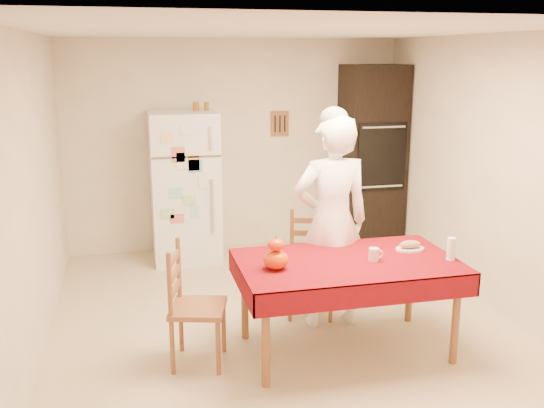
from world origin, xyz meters
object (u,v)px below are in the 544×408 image
object	(u,v)px
seated_woman	(332,223)
pumpkin_lower	(276,260)
bread_plate	(410,249)
oven_cabinet	(372,157)
wine_glass	(451,249)
coffee_mug	(374,254)
chair_far	(311,259)
refrigerator	(185,187)
chair_left	(189,301)
dining_table	(347,269)

from	to	relation	value
seated_woman	pumpkin_lower	bearing A→B (deg)	41.59
bread_plate	oven_cabinet	bearing A→B (deg)	74.63
oven_cabinet	pumpkin_lower	bearing A→B (deg)	-124.73
seated_woman	wine_glass	size ratio (longest dim) A/B	10.48
coffee_mug	seated_woman	bearing A→B (deg)	104.85
chair_far	wine_glass	xyz separation A→B (m)	(0.83, -0.97, 0.34)
refrigerator	seated_woman	world-z (taller)	seated_woman
coffee_mug	wine_glass	size ratio (longest dim) A/B	0.57
chair_left	wine_glass	world-z (taller)	chair_left
oven_cabinet	chair_left	size ratio (longest dim) A/B	2.32
seated_woman	wine_glass	xyz separation A→B (m)	(0.74, -0.68, -0.07)
oven_cabinet	coffee_mug	bearing A→B (deg)	-111.93
refrigerator	chair_left	size ratio (longest dim) A/B	1.79
seated_woman	bread_plate	size ratio (longest dim) A/B	7.69
seated_woman	pumpkin_lower	size ratio (longest dim) A/B	9.71
chair_left	seated_woman	distance (m)	1.40
dining_table	wine_glass	bearing A→B (deg)	-12.31
chair_far	wine_glass	distance (m)	1.32
chair_far	dining_table	bearing A→B (deg)	-69.31
dining_table	chair_far	distance (m)	0.82
coffee_mug	bread_plate	size ratio (longest dim) A/B	0.42
refrigerator	coffee_mug	xyz separation A→B (m)	(1.20, -2.63, -0.04)
refrigerator	chair_far	distance (m)	2.05
chair_far	seated_woman	distance (m)	0.51
chair_left	seated_woman	xyz separation A→B (m)	(1.27, 0.43, 0.41)
seated_woman	refrigerator	bearing A→B (deg)	-63.69
coffee_mug	chair_far	bearing A→B (deg)	105.72
seated_woman	pumpkin_lower	xyz separation A→B (m)	(-0.63, -0.57, -0.09)
chair_far	chair_left	bearing A→B (deg)	-131.45
wine_glass	refrigerator	bearing A→B (deg)	123.20
chair_far	coffee_mug	bearing A→B (deg)	-56.95
seated_woman	dining_table	bearing A→B (deg)	84.54
chair_left	chair_far	bearing A→B (deg)	-43.48
wine_glass	dining_table	bearing A→B (deg)	167.69
pumpkin_lower	coffee_mug	bearing A→B (deg)	0.15
dining_table	wine_glass	size ratio (longest dim) A/B	9.66
pumpkin_lower	wine_glass	xyz separation A→B (m)	(1.37, -0.11, 0.02)
dining_table	pumpkin_lower	world-z (taller)	pumpkin_lower
chair_far	seated_woman	size ratio (longest dim) A/B	0.51
pumpkin_lower	seated_woman	bearing A→B (deg)	42.34
refrigerator	pumpkin_lower	world-z (taller)	refrigerator
chair_far	seated_woman	world-z (taller)	seated_woman
seated_woman	pumpkin_lower	distance (m)	0.85
dining_table	bread_plate	distance (m)	0.60
seated_woman	coffee_mug	distance (m)	0.60
coffee_mug	wine_glass	xyz separation A→B (m)	(0.59, -0.11, 0.04)
refrigerator	chair_far	bearing A→B (deg)	-61.54
chair_far	bread_plate	size ratio (longest dim) A/B	3.96
seated_woman	chair_far	bearing A→B (deg)	-73.29
oven_cabinet	pumpkin_lower	size ratio (longest dim) A/B	11.58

